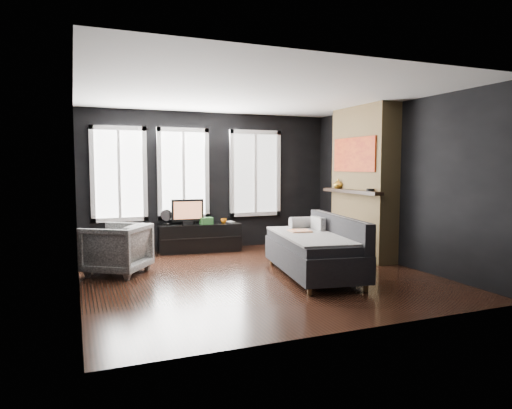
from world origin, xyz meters
name	(u,v)px	position (x,y,z in m)	size (l,w,h in m)	color
floor	(257,276)	(0.00, 0.00, 0.00)	(5.00, 5.00, 0.00)	black
ceiling	(257,94)	(0.00, 0.00, 2.70)	(5.00, 5.00, 0.00)	white
wall_back	(210,181)	(0.00, 2.50, 1.35)	(5.00, 0.02, 2.70)	black
wall_left	(76,189)	(-2.50, 0.00, 1.35)	(0.02, 5.00, 2.70)	black
wall_right	(394,184)	(2.50, 0.00, 1.35)	(0.02, 5.00, 2.70)	black
windows	(188,128)	(-0.45, 2.46, 2.38)	(4.00, 0.16, 1.76)	white
fireplace	(364,183)	(2.30, 0.60, 1.35)	(0.70, 1.62, 2.70)	#93724C
sofa	(313,246)	(0.77, -0.34, 0.45)	(1.06, 2.12, 0.91)	#242427
stripe_pillow	(318,228)	(1.06, 0.05, 0.66)	(0.09, 0.37, 0.37)	gray
armchair	(117,246)	(-1.95, 0.90, 0.42)	(0.83, 0.77, 0.85)	white
media_console	(200,238)	(-0.30, 2.24, 0.27)	(1.56, 0.49, 0.54)	black
monitor	(188,210)	(-0.53, 2.23, 0.81)	(0.62, 0.13, 0.55)	black
desk_fan	(166,217)	(-0.92, 2.31, 0.69)	(0.22, 0.22, 0.31)	#9F9F9F
mug	(224,220)	(0.18, 2.19, 0.59)	(0.11, 0.09, 0.11)	orange
book	(226,217)	(0.25, 2.28, 0.64)	(0.15, 0.02, 0.21)	tan
storage_box	(206,221)	(-0.19, 2.16, 0.60)	(0.23, 0.15, 0.13)	#2D682F
mantel_vase	(338,184)	(2.05, 1.05, 1.32)	(0.17, 0.18, 0.17)	#F0A549
mantel_clock	(370,190)	(2.05, 0.05, 1.25)	(0.13, 0.13, 0.04)	black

